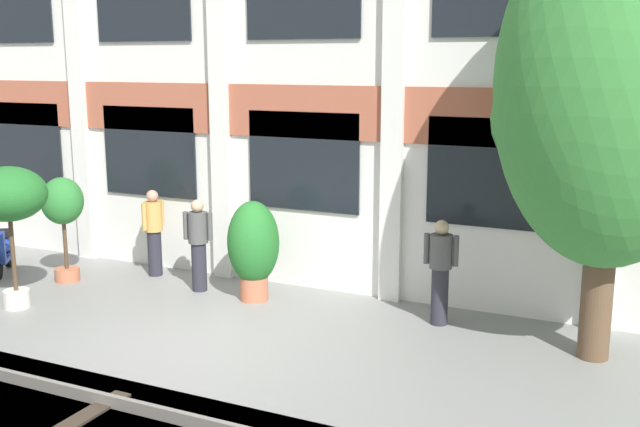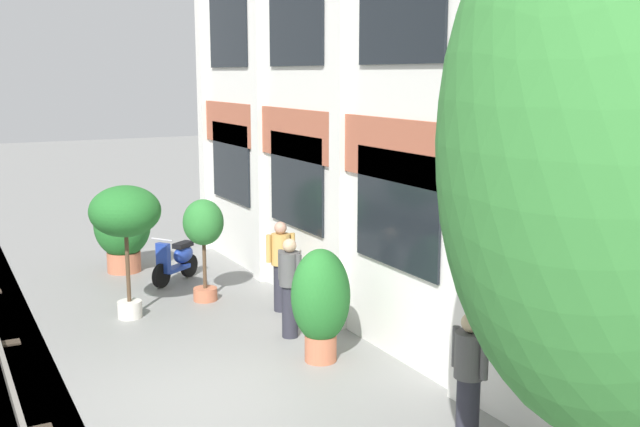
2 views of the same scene
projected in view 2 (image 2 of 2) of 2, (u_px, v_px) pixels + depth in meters
name	position (u px, v px, depth m)	size (l,w,h in m)	color
ground_plane	(208.00, 397.00, 9.81)	(80.00, 80.00, 0.00)	gray
apartment_facade	(413.00, 107.00, 10.57)	(16.74, 0.64, 7.43)	silver
broadleaf_tree	(635.00, 157.00, 5.60)	(3.12, 2.97, 6.04)	brown
potted_plant_terracotta_small	(203.00, 229.00, 13.73)	(0.75, 0.75, 1.91)	#B76647
potted_plant_tall_urn	(125.00, 215.00, 12.66)	(1.21, 1.21, 2.32)	beige
potted_plant_fluted_column	(122.00, 229.00, 15.84)	(1.18, 1.18, 1.71)	#B76647
potted_plant_stone_basin	(321.00, 297.00, 10.87)	(0.87, 0.87, 1.69)	#B76647
scooter_near_curb	(177.00, 260.00, 15.19)	(0.87, 1.18, 0.98)	black
resident_by_doorway	(469.00, 378.00, 8.24)	(0.53, 0.34, 1.62)	#282833
resident_watching_tracks	(290.00, 285.00, 11.89)	(0.52, 0.34, 1.62)	#282833
resident_near_plants	(281.00, 263.00, 13.21)	(0.34, 0.53, 1.62)	#282833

